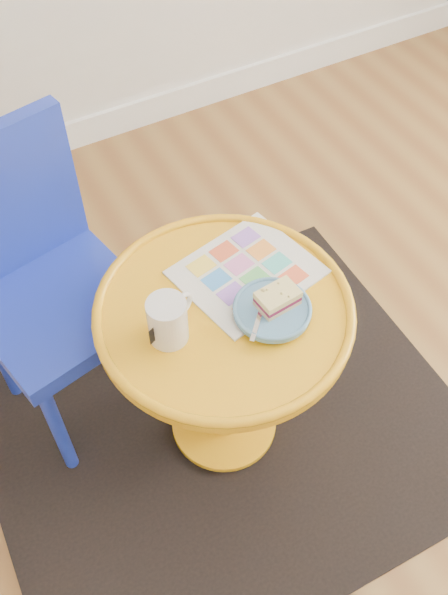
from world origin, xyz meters
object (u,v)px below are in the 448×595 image
newspaper (247,272)px  mug (168,319)px  side_table (224,348)px  plate (272,310)px  chair (40,276)px

newspaper → mug: 0.25m
side_table → mug: (-0.14, -0.01, 0.21)m
plate → chair: bearing=134.9°
newspaper → mug: size_ratio=2.55×
side_table → mug: 0.25m
side_table → chair: (-0.32, 0.34, 0.10)m
newspaper → plate: 0.13m
side_table → newspaper: size_ratio=1.94×
plate → newspaper: bearing=84.5°
newspaper → plate: (-0.01, -0.13, 0.01)m
chair → newspaper: size_ratio=2.86×
newspaper → mug: (-0.23, -0.07, 0.06)m
mug → chair: bearing=94.0°
mug → side_table: bearing=-20.9°
side_table → plate: plate is taller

